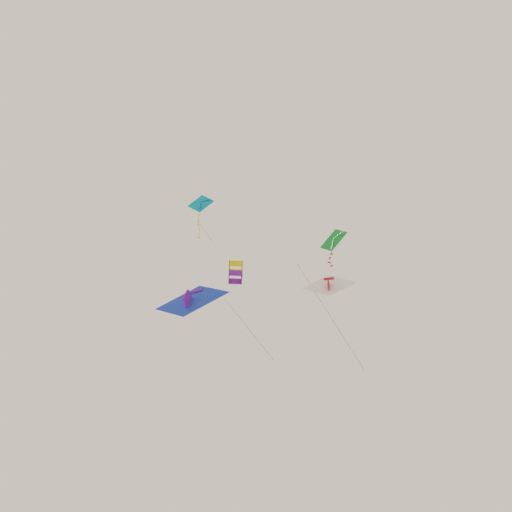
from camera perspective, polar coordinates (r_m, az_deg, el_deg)
kite_diamond_mid_left at (r=40.08m, az=6.87°, el=1.35°), size 3.52×2.27×9.03m
kite_delta_upper_right at (r=37.58m, az=6.46°, el=-2.56°), size 2.36×1.01×1.36m
kite_diamond_far_centre at (r=50.83m, az=-4.90°, el=4.61°), size 2.22×1.17×5.04m
kite_delta_highest at (r=33.65m, az=-5.77°, el=-3.90°), size 3.33×1.94×1.79m
kite_box_near_right at (r=42.17m, az=-1.82°, el=-1.51°), size 3.49×2.79×6.56m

